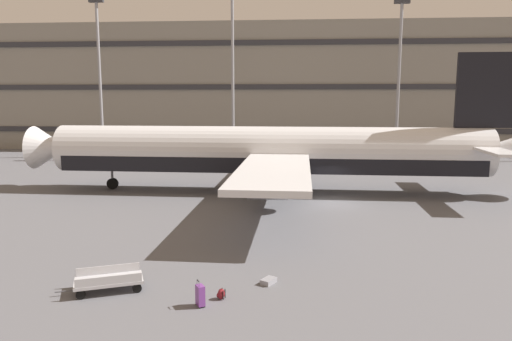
% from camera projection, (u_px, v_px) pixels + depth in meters
% --- Properties ---
extents(ground_plane, '(600.00, 600.00, 0.00)m').
position_uv_depth(ground_plane, '(330.00, 203.00, 34.70)').
color(ground_plane, '#5B5B60').
extents(terminal_structure, '(161.40, 20.61, 17.78)m').
position_uv_depth(terminal_structure, '(311.00, 88.00, 75.46)').
color(terminal_structure, gray).
rests_on(terminal_structure, ground_plane).
extents(airliner, '(40.12, 32.37, 10.84)m').
position_uv_depth(airliner, '(273.00, 152.00, 38.16)').
color(airliner, silver).
rests_on(airliner, ground_plane).
extents(light_mast_left, '(1.80, 0.50, 19.65)m').
position_uv_depth(light_mast_left, '(99.00, 65.00, 59.73)').
color(light_mast_left, gray).
rests_on(light_mast_left, ground_plane).
extents(light_mast_center_left, '(1.80, 0.50, 23.87)m').
position_uv_depth(light_mast_center_left, '(233.00, 46.00, 58.09)').
color(light_mast_center_left, gray).
rests_on(light_mast_center_left, ground_plane).
extents(light_mast_center_right, '(1.80, 0.50, 18.98)m').
position_uv_depth(light_mast_center_right, '(399.00, 66.00, 56.93)').
color(light_mast_center_right, gray).
rests_on(light_mast_center_right, ground_plane).
extents(suitcase_scuffed, '(0.42, 0.47, 1.01)m').
position_uv_depth(suitcase_scuffed, '(200.00, 295.00, 17.54)').
color(suitcase_scuffed, '#72388C').
rests_on(suitcase_scuffed, ground_plane).
extents(suitcase_small, '(0.70, 0.80, 0.21)m').
position_uv_depth(suitcase_small, '(268.00, 281.00, 19.73)').
color(suitcase_small, gray).
rests_on(suitcase_small, ground_plane).
extents(backpack_laid_flat, '(0.37, 0.40, 0.47)m').
position_uv_depth(backpack_laid_flat, '(221.00, 294.00, 18.20)').
color(backpack_laid_flat, maroon).
rests_on(backpack_laid_flat, ground_plane).
extents(baggage_cart, '(3.31, 2.18, 0.82)m').
position_uv_depth(baggage_cart, '(109.00, 280.00, 18.96)').
color(baggage_cart, '#B7B7BC').
rests_on(baggage_cart, ground_plane).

